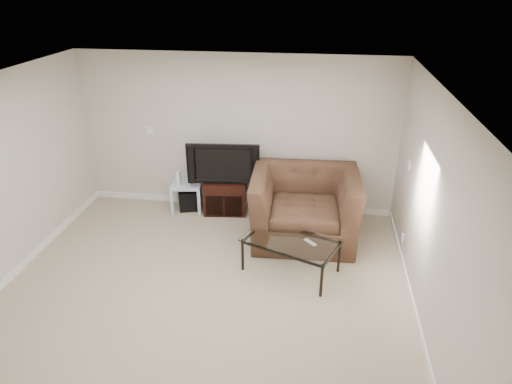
# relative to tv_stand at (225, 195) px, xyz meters

# --- Properties ---
(floor) EXTENTS (5.00, 5.00, 0.00)m
(floor) POSITION_rel_tv_stand_xyz_m (0.16, -2.28, -0.28)
(floor) COLOR tan
(floor) RESTS_ON ground
(ceiling) EXTENTS (5.00, 5.00, 0.00)m
(ceiling) POSITION_rel_tv_stand_xyz_m (0.16, -2.28, 2.22)
(ceiling) COLOR white
(ceiling) RESTS_ON ground
(wall_back) EXTENTS (5.00, 0.02, 2.50)m
(wall_back) POSITION_rel_tv_stand_xyz_m (0.16, 0.22, 0.97)
(wall_back) COLOR silver
(wall_back) RESTS_ON ground
(wall_right) EXTENTS (0.02, 5.00, 2.50)m
(wall_right) POSITION_rel_tv_stand_xyz_m (2.66, -2.28, 0.97)
(wall_right) COLOR silver
(wall_right) RESTS_ON ground
(plate_back) EXTENTS (0.12, 0.02, 0.12)m
(plate_back) POSITION_rel_tv_stand_xyz_m (-1.24, 0.21, 0.97)
(plate_back) COLOR white
(plate_back) RESTS_ON wall_back
(plate_right_switch) EXTENTS (0.02, 0.09, 0.13)m
(plate_right_switch) POSITION_rel_tv_stand_xyz_m (2.65, -0.68, 0.97)
(plate_right_switch) COLOR white
(plate_right_switch) RESTS_ON wall_right
(plate_right_outlet) EXTENTS (0.02, 0.08, 0.12)m
(plate_right_outlet) POSITION_rel_tv_stand_xyz_m (2.65, -0.98, 0.02)
(plate_right_outlet) COLOR white
(plate_right_outlet) RESTS_ON wall_right
(tv_stand) EXTENTS (0.72, 0.54, 0.56)m
(tv_stand) POSITION_rel_tv_stand_xyz_m (0.00, 0.00, 0.00)
(tv_stand) COLOR black
(tv_stand) RESTS_ON floor
(dvd_player) EXTENTS (0.37, 0.28, 0.05)m
(dvd_player) POSITION_rel_tv_stand_xyz_m (0.00, -0.04, 0.19)
(dvd_player) COLOR black
(dvd_player) RESTS_ON tv_stand
(television) EXTENTS (1.06, 0.30, 0.65)m
(television) POSITION_rel_tv_stand_xyz_m (0.00, -0.03, 0.60)
(television) COLOR black
(television) RESTS_ON tv_stand
(side_table) EXTENTS (0.54, 0.54, 0.46)m
(side_table) POSITION_rel_tv_stand_xyz_m (-0.64, 0.00, -0.05)
(side_table) COLOR #A1BEC6
(side_table) RESTS_ON floor
(subwoofer) EXTENTS (0.42, 0.42, 0.34)m
(subwoofer) POSITION_rel_tv_stand_xyz_m (-0.61, 0.02, -0.12)
(subwoofer) COLOR black
(subwoofer) RESTS_ON floor
(game_console) EXTENTS (0.06, 0.16, 0.21)m
(game_console) POSITION_rel_tv_stand_xyz_m (-0.75, -0.03, 0.29)
(game_console) COLOR white
(game_console) RESTS_ON side_table
(game_case) EXTENTS (0.05, 0.14, 0.18)m
(game_case) POSITION_rel_tv_stand_xyz_m (-0.58, -0.01, 0.27)
(game_case) COLOR silver
(game_case) RESTS_ON side_table
(recliner) EXTENTS (1.56, 1.05, 1.33)m
(recliner) POSITION_rel_tv_stand_xyz_m (1.30, -0.61, 0.38)
(recliner) COLOR #4B3A1E
(recliner) RESTS_ON floor
(coffee_table) EXTENTS (1.35, 1.06, 0.46)m
(coffee_table) POSITION_rel_tv_stand_xyz_m (1.18, -1.52, -0.05)
(coffee_table) COLOR black
(coffee_table) RESTS_ON floor
(remote) EXTENTS (0.17, 0.17, 0.02)m
(remote) POSITION_rel_tv_stand_xyz_m (1.42, -1.56, 0.20)
(remote) COLOR #B2B2B7
(remote) RESTS_ON coffee_table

